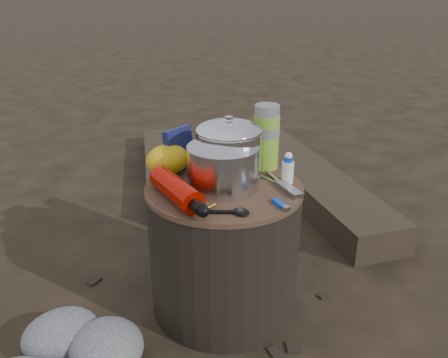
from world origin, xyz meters
TOP-DOWN VIEW (x-y plane):
  - ground at (0.00, 0.00)m, footprint 60.00×60.00m
  - stump at (0.00, 0.00)m, footprint 0.50×0.50m
  - log_main at (0.94, 0.61)m, footprint 0.79×1.66m
  - log_small at (0.40, 1.12)m, footprint 0.71×1.15m
  - foil_windscreen at (-0.01, -0.01)m, footprint 0.22×0.22m
  - camping_pot at (0.03, 0.02)m, footprint 0.20×0.20m
  - fuel_bottle at (-0.17, -0.00)m, footprint 0.09×0.30m
  - thermos at (0.21, 0.04)m, footprint 0.09×0.09m
  - travel_mug at (0.09, 0.13)m, footprint 0.07×0.07m
  - stuff_sack at (-0.09, 0.19)m, footprint 0.15×0.12m
  - food_pouch at (-0.04, 0.20)m, footprint 0.12×0.06m
  - lighter at (0.05, -0.20)m, footprint 0.03×0.07m
  - multitool at (0.13, -0.15)m, footprint 0.05×0.12m
  - pot_grabber at (0.14, -0.08)m, footprint 0.05×0.14m
  - spork at (-0.13, -0.13)m, footprint 0.15×0.13m
  - squeeze_bottle at (0.18, -0.10)m, footprint 0.04×0.04m

SIDE VIEW (x-z plane):
  - ground at x=0.00m, z-range 0.00..0.00m
  - log_small at x=0.40m, z-range 0.00..0.10m
  - log_main at x=0.94m, z-range 0.00..0.14m
  - stump at x=0.00m, z-range 0.00..0.46m
  - pot_grabber at x=0.14m, z-range 0.46..0.47m
  - spork at x=-0.13m, z-range 0.46..0.47m
  - lighter at x=0.05m, z-range 0.46..0.47m
  - multitool at x=0.13m, z-range 0.46..0.47m
  - fuel_bottle at x=-0.17m, z-range 0.46..0.53m
  - squeeze_bottle at x=0.18m, z-range 0.46..0.55m
  - stuff_sack at x=-0.09m, z-range 0.46..0.56m
  - travel_mug at x=0.09m, z-range 0.46..0.57m
  - foil_windscreen at x=-0.01m, z-range 0.46..0.59m
  - food_pouch at x=-0.04m, z-range 0.46..0.60m
  - camping_pot at x=0.03m, z-range 0.46..0.66m
  - thermos at x=0.21m, z-range 0.46..0.67m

